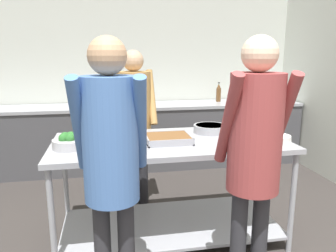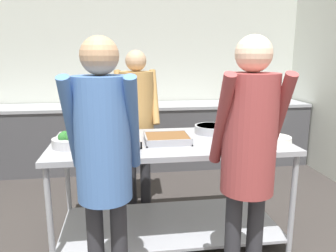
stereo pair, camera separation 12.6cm
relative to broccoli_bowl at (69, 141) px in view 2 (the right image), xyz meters
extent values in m
cube|color=silver|center=(0.67, 2.37, 0.40)|extent=(4.89, 0.06, 2.65)
cube|color=#4C4C51|center=(0.67, 2.00, -0.50)|extent=(4.73, 0.62, 0.85)
cube|color=#9EA0A8|center=(0.67, 2.00, -0.06)|extent=(4.73, 0.65, 0.04)
cube|color=black|center=(1.47, 2.00, -0.05)|extent=(0.49, 0.44, 0.02)
cube|color=#9EA0A8|center=(0.79, 0.09, -0.07)|extent=(1.92, 0.90, 0.04)
cube|color=#9EA0A8|center=(0.79, 0.09, -0.81)|extent=(1.84, 0.82, 0.02)
cylinder|color=#9EA0A8|center=(-0.12, -0.31, -0.51)|extent=(0.04, 0.04, 0.84)
cylinder|color=#9EA0A8|center=(1.70, -0.31, -0.51)|extent=(0.04, 0.04, 0.84)
cylinder|color=#9EA0A8|center=(-0.12, 0.49, -0.51)|extent=(0.04, 0.04, 0.84)
cylinder|color=#9EA0A8|center=(1.70, 0.49, -0.51)|extent=(0.04, 0.04, 0.84)
cylinder|color=#B2B2B7|center=(0.00, 0.00, -0.02)|extent=(0.26, 0.26, 0.07)
sphere|color=#2D702D|center=(0.04, -0.01, 0.03)|extent=(0.08, 0.08, 0.08)
sphere|color=#2D702D|center=(0.01, 0.02, 0.03)|extent=(0.08, 0.08, 0.08)
sphere|color=#2D702D|center=(-0.03, 0.01, 0.03)|extent=(0.08, 0.08, 0.08)
sphere|color=#2D702D|center=(-0.04, -0.02, 0.03)|extent=(0.07, 0.07, 0.07)
sphere|color=#2D702D|center=(0.01, -0.03, 0.03)|extent=(0.06, 0.06, 0.06)
cube|color=#9EA0A8|center=(0.36, 0.02, -0.04)|extent=(0.38, 0.32, 0.01)
cube|color=#9E6B33|center=(0.36, 0.02, -0.02)|extent=(0.36, 0.29, 0.04)
cube|color=#9EA0A8|center=(0.36, -0.13, -0.02)|extent=(0.38, 0.01, 0.05)
cube|color=#9EA0A8|center=(0.36, 0.18, -0.02)|extent=(0.38, 0.01, 0.05)
cube|color=#9EA0A8|center=(0.17, 0.02, -0.02)|extent=(0.01, 0.32, 0.05)
cube|color=#9EA0A8|center=(0.54, 0.02, -0.02)|extent=(0.01, 0.32, 0.05)
cube|color=#9EA0A8|center=(0.77, 0.05, -0.04)|extent=(0.36, 0.32, 0.01)
cube|color=brown|center=(0.77, 0.05, -0.02)|extent=(0.34, 0.30, 0.04)
cube|color=#9EA0A8|center=(0.77, -0.10, -0.02)|extent=(0.36, 0.01, 0.05)
cube|color=#9EA0A8|center=(0.77, 0.21, -0.02)|extent=(0.36, 0.01, 0.05)
cube|color=#9EA0A8|center=(0.59, 0.05, -0.02)|extent=(0.01, 0.32, 0.05)
cube|color=#9EA0A8|center=(0.94, 0.05, -0.02)|extent=(0.01, 0.32, 0.05)
cylinder|color=#9EA0A8|center=(1.21, 0.30, -0.02)|extent=(0.31, 0.31, 0.07)
cylinder|color=brown|center=(1.21, 0.30, 0.01)|extent=(0.27, 0.27, 0.01)
cylinder|color=black|center=(1.43, 0.30, 0.01)|extent=(0.14, 0.02, 0.02)
cylinder|color=white|center=(1.59, -0.17, -0.04)|extent=(0.25, 0.25, 0.01)
cylinder|color=white|center=(1.59, -0.17, -0.03)|extent=(0.25, 0.25, 0.01)
cylinder|color=white|center=(1.59, -0.17, -0.02)|extent=(0.24, 0.24, 0.01)
cylinder|color=white|center=(1.59, -0.17, -0.01)|extent=(0.24, 0.24, 0.01)
cylinder|color=white|center=(1.59, -0.17, 0.00)|extent=(0.24, 0.24, 0.01)
cylinder|color=white|center=(1.59, -0.17, 0.02)|extent=(0.24, 0.24, 0.01)
cylinder|color=#2D2D33|center=(1.07, -0.73, -0.55)|extent=(0.10, 0.10, 0.77)
cylinder|color=#2D2D33|center=(1.21, -0.73, -0.55)|extent=(0.10, 0.10, 0.77)
cylinder|color=#993D3D|center=(0.97, -0.73, 0.27)|extent=(0.08, 0.32, 0.57)
cylinder|color=#993D3D|center=(1.31, -0.74, 0.27)|extent=(0.08, 0.32, 0.57)
cylinder|color=#993D3D|center=(1.14, -0.73, 0.19)|extent=(0.32, 0.32, 0.71)
sphere|color=beige|center=(1.14, -0.73, 0.65)|extent=(0.21, 0.21, 0.21)
cylinder|color=#4770B2|center=(0.13, -0.68, 0.27)|extent=(0.10, 0.32, 0.57)
cylinder|color=#4770B2|center=(0.46, -0.72, 0.27)|extent=(0.10, 0.32, 0.57)
cylinder|color=#4770B2|center=(0.30, -0.70, 0.18)|extent=(0.31, 0.31, 0.70)
sphere|color=tan|center=(0.30, -0.70, 0.64)|extent=(0.21, 0.21, 0.21)
cylinder|color=#2D2D33|center=(0.64, 0.81, -0.56)|extent=(0.11, 0.11, 0.73)
cylinder|color=#2D2D33|center=(0.48, 0.80, -0.56)|extent=(0.11, 0.11, 0.73)
cylinder|color=tan|center=(0.74, 0.81, 0.22)|extent=(0.09, 0.31, 0.55)
cylinder|color=tan|center=(0.38, 0.79, 0.22)|extent=(0.09, 0.31, 0.55)
cylinder|color=tan|center=(0.56, 0.80, 0.14)|extent=(0.34, 0.34, 0.68)
sphere|color=tan|center=(0.56, 0.80, 0.58)|extent=(0.21, 0.21, 0.21)
cylinder|color=brown|center=(1.91, 2.09, 0.06)|extent=(0.07, 0.07, 0.19)
cone|color=brown|center=(1.91, 2.09, 0.19)|extent=(0.06, 0.06, 0.07)
cylinder|color=black|center=(1.91, 2.09, 0.24)|extent=(0.03, 0.03, 0.02)
camera|label=1|loc=(0.29, -2.48, 0.65)|focal=35.00mm
camera|label=2|loc=(0.41, -2.50, 0.65)|focal=35.00mm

